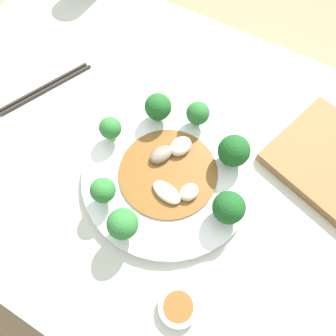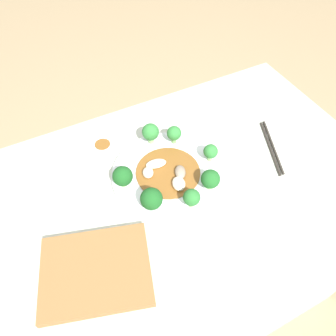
{
  "view_description": "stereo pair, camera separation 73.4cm",
  "coord_description": "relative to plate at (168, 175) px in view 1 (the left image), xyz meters",
  "views": [
    {
      "loc": [
        -0.15,
        0.25,
        1.29
      ],
      "look_at": [
        -0.03,
        0.04,
        0.78
      ],
      "focal_mm": 35.0,
      "sensor_mm": 36.0,
      "label": 1
    },
    {
      "loc": [
        -0.28,
        -0.45,
        1.46
      ],
      "look_at": [
        -0.03,
        0.04,
        0.78
      ],
      "focal_mm": 35.0,
      "sensor_mm": 36.0,
      "label": 2
    }
  ],
  "objects": [
    {
      "name": "table",
      "position": [
        0.03,
        -0.04,
        -0.38
      ],
      "size": [
        1.11,
        0.72,
        0.74
      ],
      "color": "#B7BCAD",
      "rests_on": "ground_plane"
    },
    {
      "name": "chopsticks",
      "position": [
        0.32,
        -0.04,
        -0.0
      ],
      "size": [
        0.1,
        0.2,
        0.01
      ],
      "color": "#2D2823",
      "rests_on": "table"
    },
    {
      "name": "broccoli_southeast",
      "position": [
        0.07,
        -0.09,
        0.04
      ],
      "size": [
        0.05,
        0.05,
        0.06
      ],
      "color": "#89B76B",
      "rests_on": "plate"
    },
    {
      "name": "broccoli_north",
      "position": [
        0.01,
        0.13,
        0.05
      ],
      "size": [
        0.05,
        0.05,
        0.07
      ],
      "color": "#89B76B",
      "rests_on": "plate"
    },
    {
      "name": "broccoli_west",
      "position": [
        -0.12,
        0.02,
        0.04
      ],
      "size": [
        0.05,
        0.05,
        0.06
      ],
      "color": "#7AAD5B",
      "rests_on": "plate"
    },
    {
      "name": "ground_plane",
      "position": [
        0.03,
        -0.04,
        -0.75
      ],
      "size": [
        8.0,
        8.0,
        0.0
      ],
      "primitive_type": "plane",
      "color": "#9E8460"
    },
    {
      "name": "broccoli_south",
      "position": [
        0.01,
        -0.12,
        0.04
      ],
      "size": [
        0.04,
        0.04,
        0.05
      ],
      "color": "#7AAD5B",
      "rests_on": "plate"
    },
    {
      "name": "broccoli_southwest",
      "position": [
        -0.09,
        -0.08,
        0.04
      ],
      "size": [
        0.06,
        0.06,
        0.06
      ],
      "color": "#70A356",
      "rests_on": "plate"
    },
    {
      "name": "stirfry_center",
      "position": [
        -0.0,
        -0.0,
        0.01
      ],
      "size": [
        0.18,
        0.18,
        0.02
      ],
      "color": "brown",
      "rests_on": "plate"
    },
    {
      "name": "broccoli_northeast",
      "position": [
        0.07,
        0.09,
        0.04
      ],
      "size": [
        0.04,
        0.04,
        0.06
      ],
      "color": "#70A356",
      "rests_on": "plate"
    },
    {
      "name": "broccoli_east",
      "position": [
        0.13,
        -0.01,
        0.04
      ],
      "size": [
        0.04,
        0.04,
        0.05
      ],
      "color": "#89B76B",
      "rests_on": "plate"
    },
    {
      "name": "plate",
      "position": [
        0.0,
        0.0,
        0.0
      ],
      "size": [
        0.31,
        0.31,
        0.02
      ],
      "color": "silver",
      "rests_on": "table"
    },
    {
      "name": "sauce_dish",
      "position": [
        -0.12,
        0.18,
        0.0
      ],
      "size": [
        0.06,
        0.06,
        0.02
      ],
      "color": "silver",
      "rests_on": "table"
    }
  ]
}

